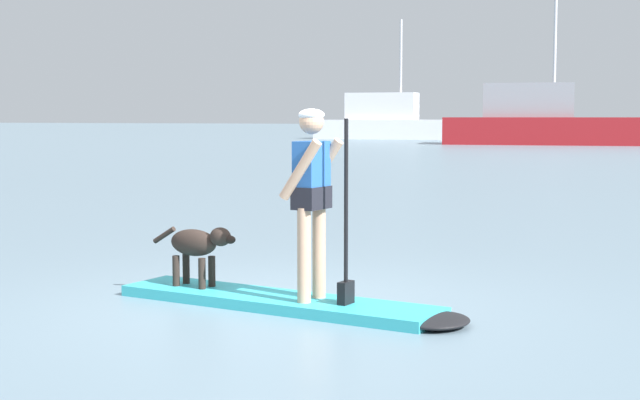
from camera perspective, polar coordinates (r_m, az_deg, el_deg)
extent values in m
plane|color=slate|center=(8.53, -2.71, -6.59)|extent=(400.00, 400.00, 0.00)
cube|color=#33B2BF|center=(8.52, -2.71, -6.26)|extent=(3.22, 1.05, 0.10)
ellipsoid|color=black|center=(7.78, 7.17, -7.39)|extent=(0.63, 0.70, 0.10)
cylinder|color=tan|center=(8.35, -0.06, -3.21)|extent=(0.12, 0.12, 0.84)
cylinder|color=tan|center=(8.13, -1.00, -3.44)|extent=(0.12, 0.12, 0.84)
cube|color=black|center=(8.18, -0.53, 0.15)|extent=(0.26, 0.38, 0.20)
cube|color=#2659A5|center=(8.16, -0.53, 1.62)|extent=(0.24, 0.36, 0.58)
sphere|color=tan|center=(8.15, -0.53, 4.86)|extent=(0.22, 0.22, 0.22)
ellipsoid|color=white|center=(8.15, -0.53, 5.28)|extent=(0.23, 0.23, 0.11)
cylinder|color=tan|center=(8.32, 0.15, 2.00)|extent=(0.43, 0.14, 0.54)
cylinder|color=tan|center=(8.00, -1.23, 1.87)|extent=(0.43, 0.14, 0.54)
cylinder|color=black|center=(8.01, 1.62, -0.75)|extent=(0.04, 0.04, 1.62)
cube|color=black|center=(8.12, 1.61, -5.75)|extent=(0.10, 0.19, 0.20)
ellipsoid|color=#2D231E|center=(8.99, -7.82, -2.63)|extent=(0.55, 0.28, 0.26)
ellipsoid|color=#2D231E|center=(8.78, -6.18, -2.28)|extent=(0.24, 0.19, 0.18)
ellipsoid|color=black|center=(8.72, -5.59, -2.45)|extent=(0.13, 0.09, 0.08)
cylinder|color=#2D231E|center=(9.21, -9.60, -2.15)|extent=(0.27, 0.08, 0.18)
cylinder|color=#2D231E|center=(8.99, -6.71, -4.40)|extent=(0.07, 0.07, 0.30)
cylinder|color=#2D231E|center=(8.87, -7.31, -4.54)|extent=(0.07, 0.07, 0.30)
cylinder|color=#2D231E|center=(9.18, -8.28, -4.22)|extent=(0.07, 0.07, 0.30)
cylinder|color=#2D231E|center=(9.07, -8.89, -4.35)|extent=(0.07, 0.07, 0.30)
cube|color=white|center=(71.87, 4.53, 4.37)|extent=(12.34, 4.08, 1.50)
cube|color=silver|center=(72.17, 3.85, 5.80)|extent=(5.64, 2.69, 2.09)
cylinder|color=silver|center=(71.75, 5.01, 8.02)|extent=(0.20, 0.20, 7.65)
cylinder|color=silver|center=(72.17, 3.85, 5.93)|extent=(4.23, 0.57, 0.14)
cube|color=maroon|center=(59.19, 13.63, 4.17)|extent=(12.51, 5.20, 1.70)
cube|color=gray|center=(59.35, 12.80, 6.03)|extent=(5.78, 3.36, 2.12)
cylinder|color=silver|center=(59.19, 14.31, 8.60)|extent=(0.20, 0.20, 7.48)
cylinder|color=silver|center=(59.35, 12.80, 6.17)|extent=(4.22, 0.76, 0.14)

